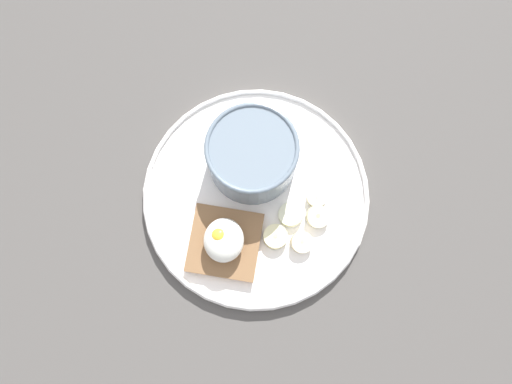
{
  "coord_description": "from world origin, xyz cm",
  "views": [
    {
      "loc": [
        -16.76,
        -0.91,
        76.29
      ],
      "look_at": [
        0.0,
        0.0,
        5.0
      ],
      "focal_mm": 40.0,
      "sensor_mm": 36.0,
      "label": 1
    }
  ],
  "objects": [
    {
      "name": "ground_plane",
      "position": [
        0.0,
        0.0,
        1.0
      ],
      "size": [
        120.0,
        120.0,
        2.0
      ],
      "primitive_type": "cube",
      "color": "#4B4846",
      "rests_on": "ground"
    },
    {
      "name": "plate",
      "position": [
        0.0,
        0.0,
        2.8
      ],
      "size": [
        29.98,
        29.98,
        1.6
      ],
      "color": "white",
      "rests_on": "ground_plane"
    },
    {
      "name": "oatmeal_bowl",
      "position": [
        4.47,
        0.75,
        6.54
      ],
      "size": [
        11.79,
        11.79,
        6.97
      ],
      "color": "slate",
      "rests_on": "plate"
    },
    {
      "name": "toast_slice",
      "position": [
        -6.6,
        3.66,
        3.73
      ],
      "size": [
        9.84,
        9.84,
        1.3
      ],
      "color": "brown",
      "rests_on": "plate"
    },
    {
      "name": "poached_egg",
      "position": [
        -6.57,
        3.71,
        6.06
      ],
      "size": [
        5.6,
        5.03,
        3.64
      ],
      "color": "white",
      "rests_on": "toast_slice"
    },
    {
      "name": "banana_slice_front",
      "position": [
        -2.55,
        -8.15,
        3.77
      ],
      "size": [
        4.18,
        4.11,
        1.82
      ],
      "color": "beige",
      "rests_on": "plate"
    },
    {
      "name": "banana_slice_left",
      "position": [
        -2.43,
        -4.65,
        3.53
      ],
      "size": [
        4.59,
        4.57,
        1.27
      ],
      "color": "#F0EFC8",
      "rests_on": "plate"
    },
    {
      "name": "banana_slice_back",
      "position": [
        -6.02,
        -6.19,
        3.76
      ],
      "size": [
        4.05,
        4.07,
        1.73
      ],
      "color": "#F9E6BD",
      "rests_on": "plate"
    },
    {
      "name": "banana_slice_right",
      "position": [
        -5.46,
        -2.79,
        3.64
      ],
      "size": [
        4.35,
        4.33,
        1.34
      ],
      "color": "beige",
      "rests_on": "plate"
    },
    {
      "name": "banana_slice_inner",
      "position": [
        0.11,
        -7.96,
        3.54
      ],
      "size": [
        3.07,
        3.05,
        1.15
      ],
      "color": "#F2E4BE",
      "rests_on": "plate"
    }
  ]
}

